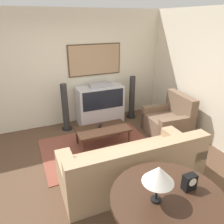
{
  "coord_description": "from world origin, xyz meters",
  "views": [
    {
      "loc": [
        -0.92,
        -3.03,
        2.47
      ],
      "look_at": [
        0.67,
        0.66,
        0.75
      ],
      "focal_mm": 35.0,
      "sensor_mm": 36.0,
      "label": 1
    }
  ],
  "objects_px": {
    "tv": "(100,104)",
    "couch": "(132,167)",
    "mantel_clock": "(189,182)",
    "speaker_tower_right": "(132,98)",
    "table_lamp": "(158,175)",
    "console_table": "(168,202)",
    "speaker_tower_left": "(65,108)",
    "coffee_table": "(103,130)",
    "armchair": "(169,121)"
  },
  "relations": [
    {
      "from": "console_table",
      "to": "mantel_clock",
      "type": "distance_m",
      "value": 0.32
    },
    {
      "from": "mantel_clock",
      "to": "tv",
      "type": "bearing_deg",
      "value": 86.1
    },
    {
      "from": "console_table",
      "to": "speaker_tower_right",
      "type": "relative_size",
      "value": 1.1
    },
    {
      "from": "speaker_tower_left",
      "to": "coffee_table",
      "type": "bearing_deg",
      "value": -61.96
    },
    {
      "from": "speaker_tower_right",
      "to": "coffee_table",
      "type": "bearing_deg",
      "value": -140.18
    },
    {
      "from": "console_table",
      "to": "speaker_tower_right",
      "type": "distance_m",
      "value": 3.68
    },
    {
      "from": "table_lamp",
      "to": "speaker_tower_right",
      "type": "height_order",
      "value": "table_lamp"
    },
    {
      "from": "couch",
      "to": "table_lamp",
      "type": "xyz_separation_m",
      "value": [
        -0.34,
        -1.1,
        0.78
      ]
    },
    {
      "from": "couch",
      "to": "coffee_table",
      "type": "xyz_separation_m",
      "value": [
        -0.02,
        1.26,
        0.05
      ]
    },
    {
      "from": "coffee_table",
      "to": "mantel_clock",
      "type": "relative_size",
      "value": 5.82
    },
    {
      "from": "speaker_tower_left",
      "to": "speaker_tower_right",
      "type": "relative_size",
      "value": 1.0
    },
    {
      "from": "tv",
      "to": "console_table",
      "type": "height_order",
      "value": "tv"
    },
    {
      "from": "table_lamp",
      "to": "mantel_clock",
      "type": "bearing_deg",
      "value": -0.14
    },
    {
      "from": "tv",
      "to": "couch",
      "type": "distance_m",
      "value": 2.35
    },
    {
      "from": "armchair",
      "to": "coffee_table",
      "type": "relative_size",
      "value": 0.92
    },
    {
      "from": "tv",
      "to": "table_lamp",
      "type": "bearing_deg",
      "value": -100.84
    },
    {
      "from": "tv",
      "to": "couch",
      "type": "relative_size",
      "value": 0.5
    },
    {
      "from": "tv",
      "to": "speaker_tower_right",
      "type": "height_order",
      "value": "speaker_tower_right"
    },
    {
      "from": "tv",
      "to": "speaker_tower_left",
      "type": "bearing_deg",
      "value": -177.58
    },
    {
      "from": "console_table",
      "to": "speaker_tower_left",
      "type": "relative_size",
      "value": 1.1
    },
    {
      "from": "table_lamp",
      "to": "speaker_tower_right",
      "type": "bearing_deg",
      "value": 65.58
    },
    {
      "from": "coffee_table",
      "to": "console_table",
      "type": "height_order",
      "value": "console_table"
    },
    {
      "from": "mantel_clock",
      "to": "speaker_tower_right",
      "type": "height_order",
      "value": "speaker_tower_right"
    },
    {
      "from": "speaker_tower_left",
      "to": "armchair",
      "type": "bearing_deg",
      "value": -28.06
    },
    {
      "from": "couch",
      "to": "table_lamp",
      "type": "relative_size",
      "value": 5.32
    },
    {
      "from": "mantel_clock",
      "to": "couch",
      "type": "bearing_deg",
      "value": 94.35
    },
    {
      "from": "tv",
      "to": "couch",
      "type": "height_order",
      "value": "tv"
    },
    {
      "from": "mantel_clock",
      "to": "speaker_tower_right",
      "type": "xyz_separation_m",
      "value": [
        1.12,
        3.39,
        -0.31
      ]
    },
    {
      "from": "armchair",
      "to": "table_lamp",
      "type": "xyz_separation_m",
      "value": [
        -1.9,
        -2.25,
        0.78
      ]
    },
    {
      "from": "armchair",
      "to": "speaker_tower_right",
      "type": "xyz_separation_m",
      "value": [
        -0.36,
        1.13,
        0.24
      ]
    },
    {
      "from": "couch",
      "to": "speaker_tower_right",
      "type": "xyz_separation_m",
      "value": [
        1.2,
        2.28,
        0.24
      ]
    },
    {
      "from": "console_table",
      "to": "speaker_tower_right",
      "type": "height_order",
      "value": "speaker_tower_right"
    },
    {
      "from": "speaker_tower_left",
      "to": "speaker_tower_right",
      "type": "bearing_deg",
      "value": 0.0
    },
    {
      "from": "mantel_clock",
      "to": "speaker_tower_left",
      "type": "bearing_deg",
      "value": 100.84
    },
    {
      "from": "tv",
      "to": "armchair",
      "type": "distance_m",
      "value": 1.72
    },
    {
      "from": "armchair",
      "to": "table_lamp",
      "type": "height_order",
      "value": "table_lamp"
    },
    {
      "from": "console_table",
      "to": "speaker_tower_right",
      "type": "xyz_separation_m",
      "value": [
        1.39,
        3.41,
        -0.15
      ]
    },
    {
      "from": "console_table",
      "to": "speaker_tower_left",
      "type": "distance_m",
      "value": 3.43
    },
    {
      "from": "couch",
      "to": "coffee_table",
      "type": "height_order",
      "value": "couch"
    },
    {
      "from": "speaker_tower_right",
      "to": "console_table",
      "type": "bearing_deg",
      "value": -112.19
    },
    {
      "from": "table_lamp",
      "to": "speaker_tower_left",
      "type": "xyz_separation_m",
      "value": [
        -0.23,
        3.39,
        -0.54
      ]
    },
    {
      "from": "table_lamp",
      "to": "speaker_tower_left",
      "type": "distance_m",
      "value": 3.44
    },
    {
      "from": "couch",
      "to": "speaker_tower_right",
      "type": "bearing_deg",
      "value": -117.0
    },
    {
      "from": "table_lamp",
      "to": "mantel_clock",
      "type": "xyz_separation_m",
      "value": [
        0.42,
        -0.0,
        -0.23
      ]
    },
    {
      "from": "speaker_tower_right",
      "to": "speaker_tower_left",
      "type": "bearing_deg",
      "value": 180.0
    },
    {
      "from": "coffee_table",
      "to": "speaker_tower_right",
      "type": "height_order",
      "value": "speaker_tower_right"
    },
    {
      "from": "table_lamp",
      "to": "speaker_tower_left",
      "type": "relative_size",
      "value": 0.38
    },
    {
      "from": "couch",
      "to": "armchair",
      "type": "distance_m",
      "value": 1.94
    },
    {
      "from": "coffee_table",
      "to": "table_lamp",
      "type": "xyz_separation_m",
      "value": [
        -0.32,
        -2.37,
        0.73
      ]
    },
    {
      "from": "console_table",
      "to": "mantel_clock",
      "type": "bearing_deg",
      "value": 4.32
    }
  ]
}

